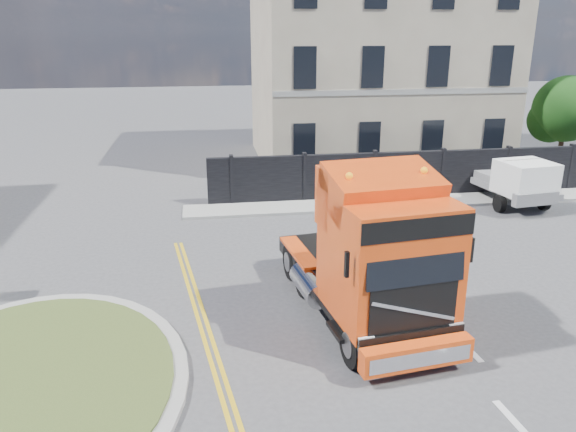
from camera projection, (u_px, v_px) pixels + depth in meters
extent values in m
plane|color=#424244|center=(327.00, 301.00, 14.98)|extent=(120.00, 120.00, 0.00)
cylinder|color=gray|center=(16.00, 392.00, 11.15)|extent=(6.80, 6.80, 0.12)
cylinder|color=#33461C|center=(15.00, 388.00, 11.13)|extent=(6.20, 6.20, 0.05)
cube|color=black|center=(419.00, 174.00, 23.96)|extent=(18.00, 0.25, 2.00)
cube|color=#B9AE93|center=(373.00, 57.00, 29.56)|extent=(12.00, 10.00, 11.00)
cylinder|color=#382619|center=(560.00, 149.00, 27.93)|extent=(0.24, 0.24, 2.40)
sphere|color=#143810|center=(566.00, 109.00, 27.29)|extent=(3.20, 3.20, 3.20)
sphere|color=#143810|center=(550.00, 120.00, 27.79)|extent=(2.20, 2.20, 2.20)
cube|color=gray|center=(426.00, 201.00, 23.42)|extent=(20.00, 1.60, 0.12)
cube|color=black|center=(356.00, 281.00, 14.47)|extent=(3.17, 6.45, 0.44)
cube|color=#EA4710|center=(388.00, 256.00, 12.47)|extent=(2.76, 2.85, 2.75)
cube|color=#EA4710|center=(371.00, 195.00, 13.05)|extent=(2.55, 1.19, 1.38)
cube|color=black|center=(416.00, 261.00, 11.19)|extent=(2.15, 0.33, 1.03)
cube|color=#EA4710|center=(417.00, 355.00, 11.53)|extent=(2.48, 0.65, 0.54)
cylinder|color=black|center=(354.00, 344.00, 11.98)|extent=(0.44, 1.05, 1.02)
cylinder|color=gray|center=(354.00, 344.00, 11.98)|extent=(0.42, 0.60, 0.56)
cylinder|color=black|center=(442.00, 330.00, 12.53)|extent=(0.44, 1.05, 1.02)
cylinder|color=gray|center=(442.00, 330.00, 12.53)|extent=(0.42, 0.60, 0.56)
cylinder|color=black|center=(305.00, 278.00, 15.16)|extent=(0.44, 1.05, 1.02)
cylinder|color=gray|center=(305.00, 278.00, 15.16)|extent=(0.42, 0.60, 0.56)
cylinder|color=black|center=(377.00, 269.00, 15.72)|extent=(0.44, 1.05, 1.02)
cylinder|color=gray|center=(377.00, 269.00, 15.72)|extent=(0.42, 0.60, 0.56)
cylinder|color=black|center=(292.00, 261.00, 16.24)|extent=(0.44, 1.05, 1.02)
cylinder|color=gray|center=(292.00, 261.00, 16.24)|extent=(0.42, 0.60, 0.56)
cylinder|color=black|center=(360.00, 254.00, 16.79)|extent=(0.44, 1.05, 1.02)
cylinder|color=gray|center=(360.00, 254.00, 16.79)|extent=(0.42, 0.60, 0.56)
cube|color=slate|center=(504.00, 184.00, 23.60)|extent=(2.50, 4.99, 0.25)
cube|color=white|center=(525.00, 178.00, 21.99)|extent=(2.11, 2.03, 1.30)
cylinder|color=black|center=(500.00, 203.00, 22.17)|extent=(0.25, 0.70, 0.70)
cylinder|color=black|center=(544.00, 201.00, 22.44)|extent=(0.25, 0.70, 0.70)
cylinder|color=black|center=(466.00, 184.00, 24.98)|extent=(0.25, 0.70, 0.70)
cylinder|color=black|center=(505.00, 182.00, 25.25)|extent=(0.25, 0.70, 0.70)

